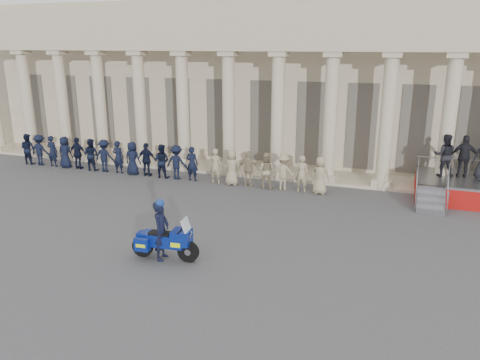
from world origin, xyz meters
The scene contains 6 objects.
ground centered at (0.00, 0.00, 0.00)m, with size 90.00×90.00×0.00m, color #424244.
building centered at (0.00, 14.74, 4.52)m, with size 40.00×12.50×9.00m.
officer_rank centered at (-4.77, 6.11, 0.87)m, with size 17.59×0.66×1.75m.
reviewing_stand centered at (10.09, 7.48, 1.47)m, with size 4.60×4.33×2.82m.
motorcycle centered at (0.49, -2.34, 0.63)m, with size 2.26×0.94×1.45m.
rider centered at (0.37, -2.35, 0.99)m, with size 0.52×0.74×2.01m.
Camera 1 is at (7.29, -14.42, 6.61)m, focal length 35.00 mm.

